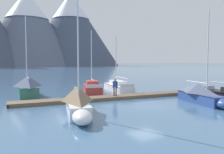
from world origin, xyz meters
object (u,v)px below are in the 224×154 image
(sailboat_second_berth, at_px, (78,102))
(sailboat_mid_dock_port, at_px, (92,87))
(person_on_dock, at_px, (115,86))
(sailboat_nearest_berth, at_px, (27,87))
(sailboat_mid_dock_starboard, at_px, (117,87))
(sailboat_far_berth, at_px, (202,94))

(sailboat_second_berth, relative_size, sailboat_mid_dock_port, 1.18)
(person_on_dock, bearing_deg, sailboat_nearest_berth, 139.15)
(sailboat_second_berth, bearing_deg, sailboat_mid_dock_starboard, 49.68)
(sailboat_mid_dock_starboard, distance_m, person_on_dock, 6.44)
(sailboat_mid_dock_starboard, relative_size, person_on_dock, 4.49)
(sailboat_second_berth, distance_m, sailboat_mid_dock_port, 11.68)
(sailboat_second_berth, height_order, sailboat_mid_dock_starboard, sailboat_second_berth)
(sailboat_mid_dock_starboard, bearing_deg, sailboat_mid_dock_port, 175.41)
(sailboat_second_berth, xyz_separation_m, person_on_dock, (5.37, 4.59, 0.37))
(sailboat_mid_dock_starboard, height_order, person_on_dock, sailboat_mid_dock_starboard)
(sailboat_second_berth, relative_size, person_on_dock, 5.13)
(sailboat_nearest_berth, height_order, sailboat_far_berth, sailboat_nearest_berth)
(sailboat_second_berth, height_order, person_on_dock, sailboat_second_berth)
(sailboat_nearest_berth, distance_m, sailboat_mid_dock_starboard, 10.51)
(sailboat_mid_dock_port, xyz_separation_m, sailboat_mid_dock_starboard, (3.25, -0.26, -0.03))
(sailboat_nearest_berth, bearing_deg, sailboat_far_berth, -42.66)
(sailboat_nearest_berth, xyz_separation_m, sailboat_second_berth, (1.89, -10.86, -0.09))
(sailboat_nearest_berth, distance_m, person_on_dock, 9.59)
(sailboat_nearest_berth, height_order, sailboat_second_berth, sailboat_second_berth)
(sailboat_second_berth, relative_size, sailboat_mid_dock_starboard, 1.14)
(sailboat_mid_dock_port, bearing_deg, sailboat_second_berth, -117.21)
(sailboat_mid_dock_port, distance_m, sailboat_far_berth, 12.70)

